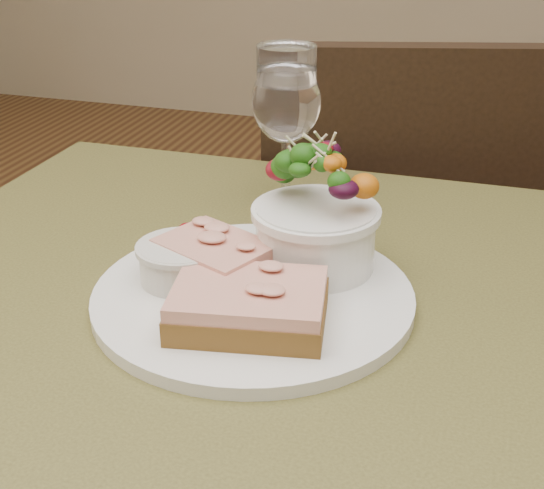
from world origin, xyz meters
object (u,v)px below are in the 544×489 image
(dinner_plate, at_px, (253,296))
(cafe_table, at_px, (253,418))
(sandwich_front, at_px, (249,305))
(ramekin, at_px, (181,261))
(salad_bowl, at_px, (316,209))
(sandwich_back, at_px, (215,256))
(chair_far, at_px, (380,357))
(wine_glass, at_px, (286,107))

(dinner_plate, bearing_deg, cafe_table, -73.97)
(sandwich_front, xyz_separation_m, ramekin, (-0.08, 0.05, 0.00))
(ramekin, bearing_deg, salad_bowl, 29.48)
(sandwich_front, bearing_deg, sandwich_back, 120.32)
(ramekin, bearing_deg, chair_far, 79.94)
(sandwich_back, bearing_deg, cafe_table, -19.75)
(ramekin, xyz_separation_m, wine_glass, (0.04, 0.21, 0.09))
(dinner_plate, bearing_deg, ramekin, 179.83)
(sandwich_back, relative_size, salad_bowl, 0.96)
(cafe_table, relative_size, sandwich_front, 5.66)
(sandwich_back, relative_size, wine_glass, 0.70)
(cafe_table, height_order, salad_bowl, salad_bowl)
(dinner_plate, bearing_deg, sandwich_back, 163.31)
(dinner_plate, relative_size, wine_glass, 1.66)
(dinner_plate, height_order, sandwich_back, sandwich_back)
(dinner_plate, relative_size, ramekin, 3.86)
(cafe_table, bearing_deg, dinner_plate, 106.03)
(dinner_plate, xyz_separation_m, sandwich_front, (0.01, -0.05, 0.02))
(sandwich_front, distance_m, ramekin, 0.10)
(ramekin, height_order, salad_bowl, salad_bowl)
(cafe_table, distance_m, salad_bowl, 0.20)
(sandwich_front, distance_m, wine_glass, 0.28)
(wine_glass, bearing_deg, chair_far, 80.33)
(cafe_table, height_order, ramekin, ramekin)
(dinner_plate, distance_m, wine_glass, 0.24)
(chair_far, relative_size, sandwich_back, 7.39)
(cafe_table, relative_size, dinner_plate, 2.75)
(cafe_table, xyz_separation_m, sandwich_back, (-0.05, 0.05, 0.14))
(sandwich_back, bearing_deg, ramekin, -133.68)
(sandwich_front, bearing_deg, cafe_table, 91.67)
(cafe_table, height_order, sandwich_front, sandwich_front)
(chair_far, relative_size, salad_bowl, 7.09)
(sandwich_back, distance_m, salad_bowl, 0.10)
(dinner_plate, distance_m, sandwich_back, 0.05)
(sandwich_back, bearing_deg, salad_bowl, 56.11)
(salad_bowl, bearing_deg, wine_glass, 116.16)
(dinner_plate, bearing_deg, chair_far, 86.37)
(sandwich_front, bearing_deg, salad_bowl, 66.83)
(sandwich_front, distance_m, salad_bowl, 0.13)
(chair_far, height_order, sandwich_front, chair_far)
(cafe_table, relative_size, chair_far, 0.89)
(dinner_plate, xyz_separation_m, salad_bowl, (0.04, 0.06, 0.07))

